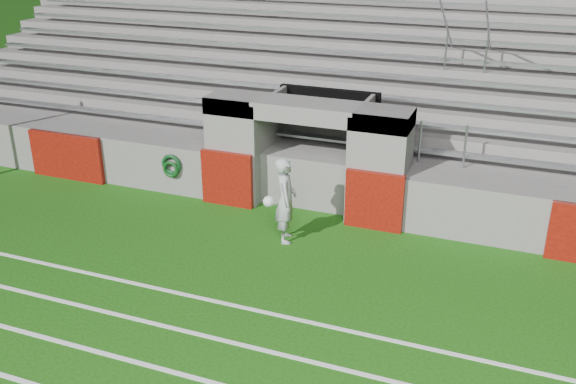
% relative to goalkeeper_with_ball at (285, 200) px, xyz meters
% --- Properties ---
extents(ground, '(90.00, 90.00, 0.00)m').
position_rel_goalkeeper_with_ball_xyz_m(ground, '(-0.17, -1.72, -0.94)').
color(ground, '#154A0C').
rests_on(ground, ground).
extents(stadium_structure, '(26.00, 8.48, 5.42)m').
position_rel_goalkeeper_with_ball_xyz_m(stadium_structure, '(-0.17, 6.25, 0.55)').
color(stadium_structure, slate).
rests_on(stadium_structure, ground).
extents(goalkeeper_with_ball, '(0.76, 0.80, 1.88)m').
position_rel_goalkeeper_with_ball_xyz_m(goalkeeper_with_ball, '(0.00, 0.00, 0.00)').
color(goalkeeper_with_ball, '#A7ADB0').
rests_on(goalkeeper_with_ball, ground).
extents(hose_coil, '(0.53, 0.14, 0.59)m').
position_rel_goalkeeper_with_ball_xyz_m(hose_coil, '(-3.49, 1.21, -0.15)').
color(hose_coil, '#0B3816').
rests_on(hose_coil, ground).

